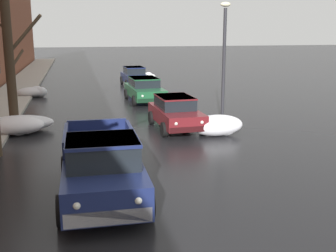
% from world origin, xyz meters
% --- Properties ---
extents(snow_bank_near_corner_left, '(2.14, 1.41, 0.72)m').
position_xyz_m(snow_bank_near_corner_left, '(-4.07, 13.60, 0.35)').
color(snow_bank_near_corner_left, white).
rests_on(snow_bank_near_corner_left, ground).
extents(snow_bank_along_left_kerb, '(2.17, 1.04, 0.87)m').
position_xyz_m(snow_bank_along_left_kerb, '(3.90, 11.59, 0.41)').
color(snow_bank_along_left_kerb, white).
rests_on(snow_bank_along_left_kerb, ground).
extents(snow_bank_mid_block_left, '(1.89, 1.14, 0.69)m').
position_xyz_m(snow_bank_mid_block_left, '(-4.31, 23.67, 0.32)').
color(snow_bank_mid_block_left, white).
rests_on(snow_bank_mid_block_left, ground).
extents(snow_bank_near_corner_right, '(2.46, 1.05, 0.62)m').
position_xyz_m(snow_bank_near_corner_right, '(3.93, 31.35, 0.30)').
color(snow_bank_near_corner_right, white).
rests_on(snow_bank_near_corner_right, ground).
extents(snow_bank_along_right_kerb, '(2.85, 1.30, 0.66)m').
position_xyz_m(snow_bank_along_right_kerb, '(-4.16, 14.24, 0.32)').
color(snow_bank_along_right_kerb, white).
rests_on(snow_bank_along_right_kerb, ground).
extents(bare_tree_mid_block, '(2.77, 2.04, 5.54)m').
position_xyz_m(bare_tree_mid_block, '(-4.41, 15.26, 2.88)').
color(bare_tree_mid_block, '#382B1E').
rests_on(bare_tree_mid_block, ground).
extents(pickup_truck_darkblue_approaching_near_lane, '(2.19, 4.92, 1.76)m').
position_xyz_m(pickup_truck_darkblue_approaching_near_lane, '(-1.13, 6.01, 0.88)').
color(pickup_truck_darkblue_approaching_near_lane, navy).
rests_on(pickup_truck_darkblue_approaching_near_lane, ground).
extents(sedan_maroon_parked_kerbside_close, '(1.97, 3.95, 1.42)m').
position_xyz_m(sedan_maroon_parked_kerbside_close, '(2.50, 13.16, 0.75)').
color(sedan_maroon_parked_kerbside_close, maroon).
rests_on(sedan_maroon_parked_kerbside_close, ground).
extents(sedan_green_parked_kerbside_mid, '(2.11, 4.47, 1.42)m').
position_xyz_m(sedan_green_parked_kerbside_mid, '(2.33, 20.47, 0.75)').
color(sedan_green_parked_kerbside_mid, '#1E5633').
rests_on(sedan_green_parked_kerbside_mid, ground).
extents(sedan_darkblue_parked_far_down_block, '(1.96, 3.93, 1.42)m').
position_xyz_m(sedan_darkblue_parked_far_down_block, '(2.75, 27.80, 0.75)').
color(sedan_darkblue_parked_far_down_block, navy).
rests_on(sedan_darkblue_parked_far_down_block, ground).
extents(street_lamp_post, '(0.44, 0.24, 5.34)m').
position_xyz_m(street_lamp_post, '(4.49, 12.76, 3.02)').
color(street_lamp_post, '#28282D').
rests_on(street_lamp_post, ground).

